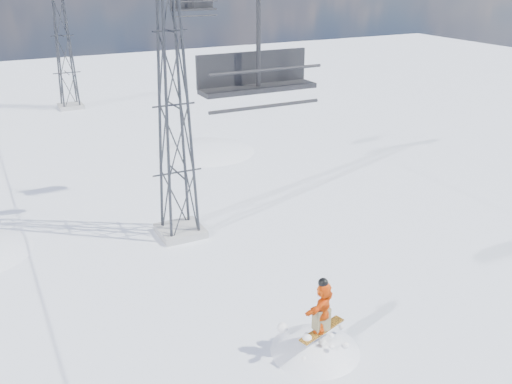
# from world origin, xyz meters

# --- Properties ---
(ground) EXTENTS (120.00, 120.00, 0.00)m
(ground) POSITION_xyz_m (0.00, 0.00, 0.00)
(ground) COLOR white
(ground) RESTS_ON ground
(snow_terrain) EXTENTS (39.00, 37.00, 22.00)m
(snow_terrain) POSITION_xyz_m (-4.77, 21.24, -9.59)
(snow_terrain) COLOR white
(snow_terrain) RESTS_ON ground
(lift_tower_near) EXTENTS (5.20, 1.80, 11.43)m
(lift_tower_near) POSITION_xyz_m (0.80, 8.00, 5.47)
(lift_tower_near) COLOR #999999
(lift_tower_near) RESTS_ON ground
(lift_tower_far) EXTENTS (5.20, 1.80, 11.43)m
(lift_tower_far) POSITION_xyz_m (0.80, 33.00, 5.47)
(lift_tower_far) COLOR #999999
(lift_tower_far) RESTS_ON ground
(lift_chair_near) EXTENTS (2.19, 0.63, 2.72)m
(lift_chair_near) POSITION_xyz_m (-1.40, -3.34, 8.67)
(lift_chair_near) COLOR black
(lift_chair_near) RESTS_ON ground
(lift_chair_mid) EXTENTS (1.94, 0.56, 2.41)m
(lift_chair_mid) POSITION_xyz_m (3.00, 11.26, 8.92)
(lift_chair_mid) COLOR black
(lift_chair_mid) RESTS_ON ground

